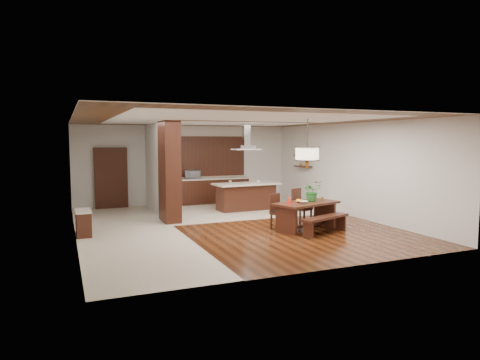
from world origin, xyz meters
name	(u,v)px	position (x,y,z in m)	size (l,w,h in m)	color
room_shell	(230,151)	(0.00, 0.00, 2.06)	(9.00, 9.04, 2.92)	#331709
tile_hallway	(129,233)	(-2.75, 0.00, 0.01)	(2.50, 9.00, 0.01)	beige
tile_kitchen	(238,209)	(1.25, 2.50, 0.01)	(5.50, 4.00, 0.01)	beige
soffit_band	(230,120)	(0.00, 0.00, 2.88)	(8.00, 9.00, 0.02)	#39200E
partition_pier	(169,172)	(-1.40, 1.20, 1.45)	(0.45, 1.00, 2.90)	black
partition_stub	(155,167)	(-1.40, 3.30, 1.45)	(0.18, 2.40, 2.90)	silver
hallway_console	(83,223)	(-3.81, 0.20, 0.32)	(0.37, 0.88, 0.63)	black
hallway_doorway	(111,178)	(-2.70, 4.40, 1.05)	(1.10, 0.20, 2.10)	black
rear_counter	(214,190)	(1.00, 4.20, 0.48)	(2.60, 0.62, 0.95)	black
kitchen_window	(212,156)	(1.00, 4.46, 1.75)	(2.60, 0.08, 1.50)	brown
shelf_lower	(303,166)	(3.87, 2.60, 1.40)	(0.26, 0.90, 0.04)	black
shelf_upper	(303,155)	(3.87, 2.60, 1.80)	(0.26, 0.90, 0.04)	black
dining_table	(306,209)	(1.65, -1.30, 0.54)	(1.93, 1.35, 0.73)	black
dining_bench	(325,225)	(1.84, -1.90, 0.22)	(1.56, 0.34, 0.44)	black
dining_chair_left	(280,211)	(1.07, -0.92, 0.46)	(0.41, 0.41, 0.93)	black
dining_chair_right	(302,207)	(1.91, -0.66, 0.50)	(0.44, 0.44, 1.00)	black
pendant_lantern	(307,144)	(1.65, -1.30, 2.25)	(0.64, 0.64, 1.31)	beige
foliage_plant	(312,191)	(1.89, -1.19, 1.00)	(0.49, 0.43, 0.55)	#267429
fruit_bowl	(303,202)	(1.46, -1.43, 0.76)	(0.25, 0.25, 0.06)	beige
napkin_cone	(289,200)	(1.07, -1.41, 0.84)	(0.14, 0.14, 0.23)	red
gold_ornament	(323,199)	(2.21, -1.21, 0.78)	(0.07, 0.07, 0.10)	gold
kitchen_island	(246,196)	(1.46, 2.24, 0.47)	(2.26, 1.08, 0.92)	black
range_hood	(246,137)	(1.46, 2.25, 2.46)	(0.90, 0.55, 0.87)	silver
island_cup	(258,181)	(1.87, 2.15, 0.96)	(0.12, 0.12, 0.09)	silver
microwave	(193,174)	(0.18, 4.17, 1.10)	(0.56, 0.38, 0.31)	#ADAFB4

